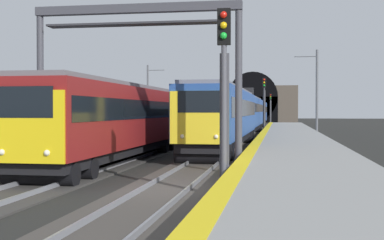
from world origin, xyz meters
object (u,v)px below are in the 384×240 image
object	(u,v)px
railway_signal_mid	(264,101)
catenary_mast_near	(148,98)
overhead_signal_gantry	(136,46)
catenary_mast_far	(317,93)
train_main_approaching	(245,113)
railway_signal_far	(271,106)
railway_signal_near	(224,85)
train_adjacent_platform	(158,116)

from	to	relation	value
railway_signal_mid	catenary_mast_near	xyz separation A→B (m)	(2.59, 13.20, 0.39)
overhead_signal_gantry	catenary_mast_far	bearing A→B (deg)	-18.13
train_main_approaching	overhead_signal_gantry	distance (m)	33.75
catenary_mast_near	railway_signal_far	bearing A→B (deg)	-19.61
railway_signal_near	railway_signal_far	xyz separation A→B (m)	(80.15, 0.00, 0.04)
railway_signal_far	railway_signal_mid	bearing A→B (deg)	0.00
train_adjacent_platform	railway_signal_mid	bearing A→B (deg)	163.87
railway_signal_mid	catenary_mast_far	distance (m)	8.84
train_adjacent_platform	overhead_signal_gantry	world-z (taller)	overhead_signal_gantry
train_adjacent_platform	railway_signal_mid	size ratio (longest dim) A/B	6.14
train_adjacent_platform	overhead_signal_gantry	xyz separation A→B (m)	(-13.31, -2.23, 3.01)
train_main_approaching	catenary_mast_far	xyz separation A→B (m)	(-5.95, -6.81, 1.82)
catenary_mast_near	catenary_mast_far	distance (m)	20.63
train_adjacent_platform	railway_signal_near	xyz separation A→B (m)	(-18.84, -6.39, 1.12)
railway_signal_far	train_main_approaching	bearing A→B (deg)	-2.70
train_main_approaching	railway_signal_far	size ratio (longest dim) A/B	10.98
catenary_mast_far	catenary_mast_near	bearing A→B (deg)	61.16
train_adjacent_platform	train_main_approaching	bearing A→B (deg)	167.92
railway_signal_far	overhead_signal_gantry	xyz separation A→B (m)	(-74.61, 4.17, 1.85)
train_main_approaching	train_adjacent_platform	xyz separation A→B (m)	(-20.24, 4.45, -0.10)
overhead_signal_gantry	catenary_mast_near	size ratio (longest dim) A/B	1.11
railway_signal_mid	catenary_mast_far	xyz separation A→B (m)	(-7.36, -4.87, 0.53)
train_adjacent_platform	catenary_mast_far	xyz separation A→B (m)	(14.29, -11.26, 1.92)
train_main_approaching	overhead_signal_gantry	bearing A→B (deg)	-3.30
train_main_approaching	catenary_mast_near	bearing A→B (deg)	-109.04
train_main_approaching	railway_signal_far	world-z (taller)	railway_signal_far
railway_signal_mid	catenary_mast_far	size ratio (longest dim) A/B	0.75
railway_signal_mid	railway_signal_far	bearing A→B (deg)	-180.00
railway_signal_near	overhead_signal_gantry	distance (m)	7.18
train_adjacent_platform	railway_signal_near	bearing A→B (deg)	19.07
overhead_signal_gantry	train_main_approaching	bearing A→B (deg)	-3.80
railway_signal_near	railway_signal_far	distance (m)	80.15
train_adjacent_platform	catenary_mast_far	size ratio (longest dim) A/B	4.60
railway_signal_near	catenary_mast_near	world-z (taller)	catenary_mast_near
railway_signal_near	catenary_mast_far	xyz separation A→B (m)	(33.14, -4.87, 0.80)
railway_signal_near	catenary_mast_far	bearing A→B (deg)	171.64
railway_signal_near	catenary_mast_near	xyz separation A→B (m)	(43.09, 13.20, 0.66)
railway_signal_mid	overhead_signal_gantry	bearing A→B (deg)	-6.80
train_main_approaching	catenary_mast_far	distance (m)	9.22
train_adjacent_platform	catenary_mast_far	bearing A→B (deg)	142.09
railway_signal_near	overhead_signal_gantry	world-z (taller)	overhead_signal_gantry
railway_signal_near	railway_signal_far	world-z (taller)	railway_signal_far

